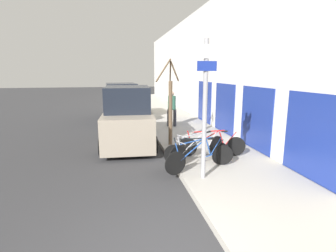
{
  "coord_description": "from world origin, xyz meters",
  "views": [
    {
      "loc": [
        -0.66,
        -3.3,
        2.89
      ],
      "look_at": [
        0.93,
        4.61,
        1.23
      ],
      "focal_mm": 28.0,
      "sensor_mm": 36.0,
      "label": 1
    }
  ],
  "objects_px": {
    "bicycle_3": "(212,145)",
    "parked_car_0": "(128,119)",
    "bicycle_1": "(198,153)",
    "pedestrian_near": "(172,106)",
    "bicycle_2": "(198,149)",
    "bicycle_0": "(199,156)",
    "parked_car_1": "(122,103)",
    "signpost": "(205,106)",
    "street_tree": "(170,106)"
  },
  "relations": [
    {
      "from": "bicycle_3",
      "to": "parked_car_0",
      "type": "distance_m",
      "value": 3.7
    },
    {
      "from": "bicycle_1",
      "to": "pedestrian_near",
      "type": "relative_size",
      "value": 1.13
    },
    {
      "from": "bicycle_1",
      "to": "bicycle_3",
      "type": "height_order",
      "value": "bicycle_3"
    },
    {
      "from": "bicycle_2",
      "to": "pedestrian_near",
      "type": "relative_size",
      "value": 1.18
    },
    {
      "from": "bicycle_0",
      "to": "parked_car_1",
      "type": "distance_m",
      "value": 9.67
    },
    {
      "from": "signpost",
      "to": "bicycle_0",
      "type": "distance_m",
      "value": 1.64
    },
    {
      "from": "bicycle_2",
      "to": "parked_car_0",
      "type": "relative_size",
      "value": 0.46
    },
    {
      "from": "bicycle_1",
      "to": "bicycle_2",
      "type": "relative_size",
      "value": 0.96
    },
    {
      "from": "signpost",
      "to": "bicycle_0",
      "type": "relative_size",
      "value": 1.64
    },
    {
      "from": "pedestrian_near",
      "to": "bicycle_2",
      "type": "bearing_deg",
      "value": -77.69
    },
    {
      "from": "signpost",
      "to": "bicycle_0",
      "type": "height_order",
      "value": "signpost"
    },
    {
      "from": "pedestrian_near",
      "to": "street_tree",
      "type": "relative_size",
      "value": 0.56
    },
    {
      "from": "bicycle_1",
      "to": "bicycle_2",
      "type": "height_order",
      "value": "bicycle_2"
    },
    {
      "from": "street_tree",
      "to": "signpost",
      "type": "bearing_deg",
      "value": -86.93
    },
    {
      "from": "bicycle_3",
      "to": "pedestrian_near",
      "type": "xyz_separation_m",
      "value": [
        -0.25,
        5.13,
        0.66
      ]
    },
    {
      "from": "parked_car_0",
      "to": "parked_car_1",
      "type": "bearing_deg",
      "value": 94.57
    },
    {
      "from": "bicycle_3",
      "to": "street_tree",
      "type": "height_order",
      "value": "street_tree"
    },
    {
      "from": "signpost",
      "to": "street_tree",
      "type": "distance_m",
      "value": 3.42
    },
    {
      "from": "bicycle_2",
      "to": "parked_car_0",
      "type": "distance_m",
      "value": 3.64
    },
    {
      "from": "bicycle_1",
      "to": "pedestrian_near",
      "type": "height_order",
      "value": "pedestrian_near"
    },
    {
      "from": "signpost",
      "to": "bicycle_1",
      "type": "distance_m",
      "value": 1.83
    },
    {
      "from": "bicycle_0",
      "to": "street_tree",
      "type": "relative_size",
      "value": 0.67
    },
    {
      "from": "bicycle_0",
      "to": "bicycle_2",
      "type": "xyz_separation_m",
      "value": [
        0.18,
        0.65,
        0.01
      ]
    },
    {
      "from": "signpost",
      "to": "bicycle_1",
      "type": "height_order",
      "value": "signpost"
    },
    {
      "from": "bicycle_1",
      "to": "street_tree",
      "type": "distance_m",
      "value": 2.68
    },
    {
      "from": "parked_car_0",
      "to": "street_tree",
      "type": "distance_m",
      "value": 1.86
    },
    {
      "from": "bicycle_1",
      "to": "bicycle_0",
      "type": "bearing_deg",
      "value": 178.64
    },
    {
      "from": "bicycle_3",
      "to": "street_tree",
      "type": "relative_size",
      "value": 0.69
    },
    {
      "from": "signpost",
      "to": "bicycle_2",
      "type": "height_order",
      "value": "signpost"
    },
    {
      "from": "parked_car_0",
      "to": "parked_car_1",
      "type": "relative_size",
      "value": 0.94
    },
    {
      "from": "signpost",
      "to": "parked_car_0",
      "type": "distance_m",
      "value": 4.71
    },
    {
      "from": "bicycle_1",
      "to": "pedestrian_near",
      "type": "xyz_separation_m",
      "value": [
        0.44,
        5.83,
        0.68
      ]
    },
    {
      "from": "bicycle_3",
      "to": "parked_car_1",
      "type": "xyz_separation_m",
      "value": [
        -2.71,
        8.4,
        0.5
      ]
    },
    {
      "from": "parked_car_0",
      "to": "pedestrian_near",
      "type": "height_order",
      "value": "parked_car_0"
    },
    {
      "from": "parked_car_0",
      "to": "street_tree",
      "type": "bearing_deg",
      "value": -26.12
    },
    {
      "from": "bicycle_2",
      "to": "pedestrian_near",
      "type": "bearing_deg",
      "value": -31.84
    },
    {
      "from": "bicycle_1",
      "to": "street_tree",
      "type": "xyz_separation_m",
      "value": [
        -0.36,
        2.42,
        1.11
      ]
    },
    {
      "from": "parked_car_0",
      "to": "street_tree",
      "type": "height_order",
      "value": "street_tree"
    },
    {
      "from": "signpost",
      "to": "parked_car_1",
      "type": "xyz_separation_m",
      "value": [
        -1.85,
        10.08,
        -1.03
      ]
    },
    {
      "from": "bicycle_2",
      "to": "pedestrian_near",
      "type": "height_order",
      "value": "pedestrian_near"
    },
    {
      "from": "bicycle_3",
      "to": "pedestrian_near",
      "type": "bearing_deg",
      "value": 11.5
    },
    {
      "from": "signpost",
      "to": "street_tree",
      "type": "height_order",
      "value": "signpost"
    },
    {
      "from": "bicycle_0",
      "to": "street_tree",
      "type": "distance_m",
      "value": 2.99
    },
    {
      "from": "street_tree",
      "to": "parked_car_1",
      "type": "bearing_deg",
      "value": 104.0
    },
    {
      "from": "bicycle_2",
      "to": "parked_car_1",
      "type": "height_order",
      "value": "parked_car_1"
    },
    {
      "from": "bicycle_0",
      "to": "bicycle_2",
      "type": "height_order",
      "value": "bicycle_2"
    },
    {
      "from": "parked_car_1",
      "to": "pedestrian_near",
      "type": "relative_size",
      "value": 2.71
    },
    {
      "from": "bicycle_0",
      "to": "pedestrian_near",
      "type": "bearing_deg",
      "value": -25.56
    },
    {
      "from": "bicycle_2",
      "to": "bicycle_0",
      "type": "bearing_deg",
      "value": 136.37
    },
    {
      "from": "bicycle_2",
      "to": "street_tree",
      "type": "distance_m",
      "value": 2.42
    }
  ]
}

